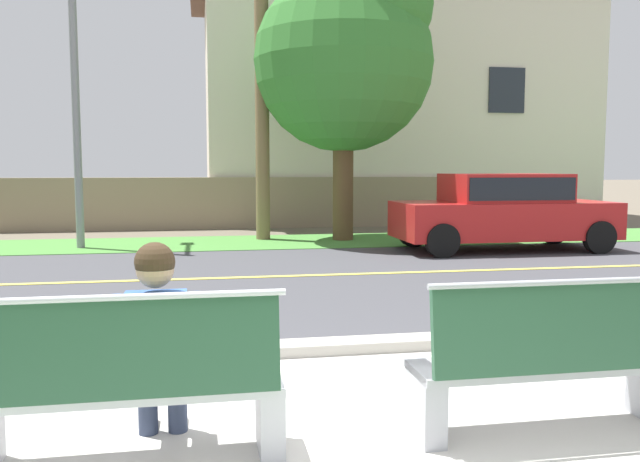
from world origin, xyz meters
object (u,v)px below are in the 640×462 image
(streetlamp, at_px, (76,57))
(shade_tree_left, at_px, (350,48))
(bench_left, at_px, (128,389))
(seated_person_blue, at_px, (158,340))
(car_red_near, at_px, (503,208))
(bench_right, at_px, (551,365))

(streetlamp, relative_size, shade_tree_left, 1.02)
(bench_left, distance_m, shade_tree_left, 12.10)
(shade_tree_left, bearing_deg, seated_person_blue, -108.48)
(seated_person_blue, relative_size, streetlamp, 0.18)
(car_red_near, xyz_separation_m, shade_tree_left, (-2.65, 2.29, 3.46))
(bench_left, distance_m, streetlamp, 11.34)
(seated_person_blue, relative_size, car_red_near, 0.29)
(streetlamp, distance_m, shade_tree_left, 5.80)
(bench_right, height_order, streetlamp, streetlamp)
(bench_left, distance_m, seated_person_blue, 0.32)
(bench_left, height_order, seated_person_blue, seated_person_blue)
(seated_person_blue, bearing_deg, bench_right, -4.08)
(bench_left, bearing_deg, streetlamp, 101.01)
(car_red_near, bearing_deg, seated_person_blue, -126.56)
(seated_person_blue, distance_m, shade_tree_left, 11.83)
(shade_tree_left, bearing_deg, car_red_near, -40.81)
(bench_right, height_order, shade_tree_left, shade_tree_left)
(bench_left, xyz_separation_m, streetlamp, (-2.06, 10.60, 3.45))
(car_red_near, relative_size, streetlamp, 0.63)
(seated_person_blue, relative_size, shade_tree_left, 0.19)
(bench_left, distance_m, bench_right, 2.52)
(car_red_near, bearing_deg, shade_tree_left, 139.19)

